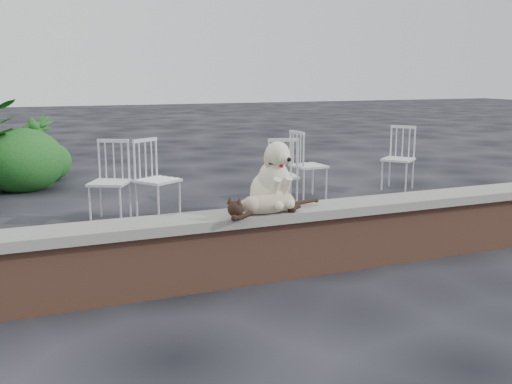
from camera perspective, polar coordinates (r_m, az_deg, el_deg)
name	(u,v)px	position (r m, az deg, el deg)	size (l,w,h in m)	color
ground	(356,264)	(5.41, 9.67, -6.95)	(60.00, 60.00, 0.00)	black
brick_wall	(356,238)	(5.34, 9.76, -4.40)	(6.00, 0.30, 0.50)	brown
capstone	(358,206)	(5.27, 9.86, -1.37)	(6.20, 0.40, 0.08)	slate
dog	(269,174)	(4.85, 1.26, 1.73)	(0.39, 0.51, 0.59)	beige
cat	(267,202)	(4.72, 1.10, -1.01)	(1.11, 0.27, 0.19)	tan
chair_c	(279,175)	(7.27, 2.25, 1.70)	(0.56, 0.56, 0.94)	white
chair_a	(158,179)	(7.06, -9.56, 1.27)	(0.56, 0.56, 0.94)	white
chair_e	(309,165)	(8.11, 5.14, 2.67)	(0.56, 0.56, 0.94)	white
chair_d	(398,158)	(8.98, 13.68, 3.23)	(0.56, 0.56, 0.94)	white
chair_b	(109,181)	(7.02, -14.09, 1.03)	(0.56, 0.56, 0.94)	white
potted_plant_b	(36,152)	(9.53, -20.66, 3.68)	(0.60, 0.60, 1.08)	#1A4B15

